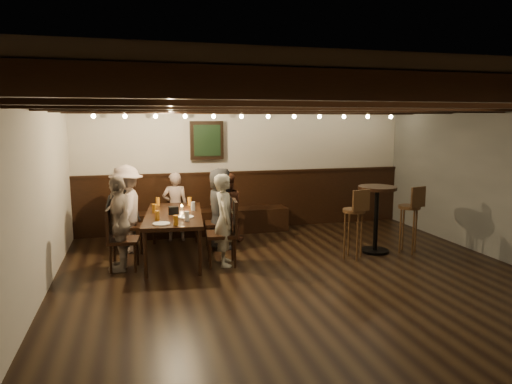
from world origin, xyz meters
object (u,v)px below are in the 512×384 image
object	(u,v)px
person_right_far	(225,220)
bar_stool_left	(353,233)
person_bench_left	(122,210)
chair_left_far	(123,251)
person_bench_centre	(175,207)
dining_table	(174,217)
high_top_table	(376,209)
person_right_near	(220,209)
chair_right_far	(223,245)
chair_right_near	(219,232)
person_bench_right	(227,207)
person_left_near	(127,209)
chair_left_near	(130,236)
person_left_far	(119,223)
bar_stool_right	(409,228)

from	to	relation	value
person_right_far	bar_stool_left	xyz separation A→B (m)	(1.98, -0.20, -0.27)
person_bench_left	chair_left_far	bearing A→B (deg)	97.64
person_right_far	person_bench_centre	bearing A→B (deg)	26.57
dining_table	high_top_table	xyz separation A→B (m)	(3.18, -0.52, 0.06)
dining_table	person_right_near	world-z (taller)	person_right_near
chair_right_far	person_bench_left	xyz separation A→B (m)	(-1.46, 1.52, 0.32)
dining_table	person_bench_centre	world-z (taller)	person_bench_centre
dining_table	chair_right_near	bearing A→B (deg)	32.05
chair_right_near	person_bench_left	distance (m)	1.71
person_bench_right	person_left_near	size ratio (longest dim) A/B	0.85
chair_right_near	person_right_far	bearing A→B (deg)	-178.00
chair_left_near	person_right_far	bearing A→B (deg)	58.50
chair_left_near	person_left_near	size ratio (longest dim) A/B	0.62
chair_left_far	person_left_far	world-z (taller)	person_left_far
dining_table	person_bench_left	bearing A→B (deg)	135.00
person_bench_centre	person_bench_right	xyz separation A→B (m)	(0.88, -0.25, -0.01)
person_left_near	dining_table	bearing A→B (deg)	59.04
chair_right_near	person_bench_right	xyz separation A→B (m)	(0.23, 0.43, 0.34)
person_bench_right	bar_stool_right	xyz separation A→B (m)	(2.69, -1.47, -0.20)
person_right_near	person_bench_right	bearing A→B (deg)	-18.43
chair_left_near	bar_stool_left	distance (m)	3.57
chair_left_far	person_bench_right	xyz separation A→B (m)	(1.76, 1.17, 0.33)
person_bench_centre	person_right_near	xyz separation A→B (m)	(0.68, -0.68, 0.06)
dining_table	person_right_near	size ratio (longest dim) A/B	1.45
chair_left_far	person_bench_left	distance (m)	1.40
person_left_far	person_right_far	xyz separation A→B (m)	(1.49, -0.16, -0.00)
dining_table	person_left_far	bearing A→B (deg)	-149.04
person_right_far	bar_stool_left	size ratio (longest dim) A/B	1.24
person_bench_centre	dining_table	bearing A→B (deg)	90.00
person_right_far	person_bench_right	bearing A→B (deg)	-6.34
chair_left_near	chair_right_near	size ratio (longest dim) A/B	0.99
person_bench_left	person_right_near	bearing A→B (deg)	164.74
chair_right_near	person_right_near	size ratio (longest dim) A/B	0.66
chair_right_far	bar_stool_left	bearing A→B (deg)	-89.42
person_bench_centre	high_top_table	distance (m)	3.44
dining_table	chair_left_near	bearing A→B (deg)	147.94
person_right_far	chair_right_far	bearing A→B (deg)	90.00
chair_left_near	chair_left_far	distance (m)	0.90
chair_right_far	high_top_table	distance (m)	2.54
chair_left_far	chair_right_near	world-z (taller)	chair_left_far
dining_table	person_left_far	xyz separation A→B (m)	(-0.79, -0.37, 0.03)
person_bench_right	chair_right_far	bearing A→B (deg)	82.42
person_left_far	bar_stool_left	world-z (taller)	person_left_far
person_right_far	high_top_table	size ratio (longest dim) A/B	1.26
chair_right_far	person_left_far	size ratio (longest dim) A/B	0.71
person_left_far	bar_stool_left	xyz separation A→B (m)	(3.47, -0.36, -0.27)
person_right_far	bar_stool_right	world-z (taller)	person_right_far
chair_right_far	bar_stool_right	bearing A→B (deg)	-86.60
person_left_near	person_left_far	bearing A→B (deg)	-0.00
chair_left_near	person_right_near	world-z (taller)	person_right_near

